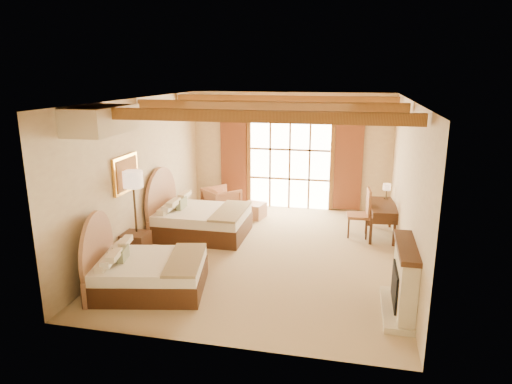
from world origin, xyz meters
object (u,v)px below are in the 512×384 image
(bed_far, at_px, (195,218))
(desk, at_px, (381,219))
(bed_near, at_px, (142,269))
(armchair, at_px, (222,202))
(nightstand, at_px, (136,247))

(bed_far, bearing_deg, desk, 11.69)
(bed_far, relative_size, desk, 1.44)
(bed_near, xyz_separation_m, armchair, (0.15, 4.42, 0.01))
(bed_near, distance_m, nightstand, 1.34)
(bed_near, relative_size, desk, 1.48)
(nightstand, bearing_deg, desk, 26.88)
(nightstand, bearing_deg, bed_far, 67.68)
(bed_far, bearing_deg, armchair, 83.57)
(armchair, height_order, desk, armchair)
(bed_far, xyz_separation_m, desk, (4.26, 0.90, -0.01))
(bed_far, relative_size, armchair, 2.50)
(nightstand, height_order, desk, desk)
(bed_near, distance_m, bed_far, 2.84)
(nightstand, xyz_separation_m, armchair, (0.83, 3.27, 0.09))
(nightstand, relative_size, armchair, 0.70)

